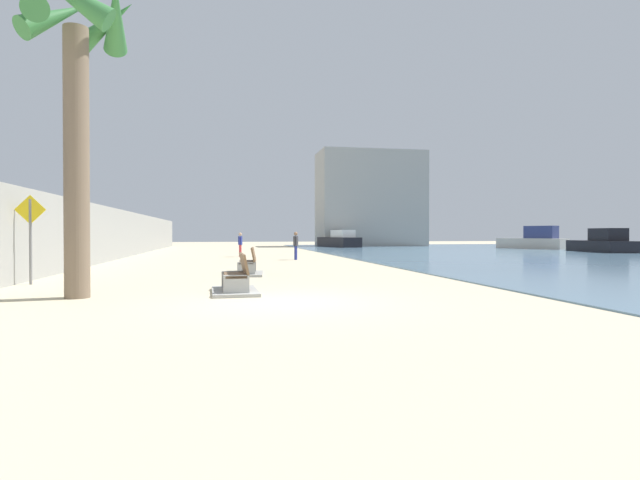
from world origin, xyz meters
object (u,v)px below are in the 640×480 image
(pedestrian_sign, at_px, (30,229))
(person_walking, at_px, (240,243))
(palm_tree, at_px, (76,70))
(bench_far, at_px, (248,268))
(boat_outer, at_px, (534,240))
(person_standing, at_px, (296,244))
(bench_near, at_px, (236,283))
(boat_nearest, at_px, (339,240))
(boat_far_right, at_px, (602,243))

(pedestrian_sign, bearing_deg, person_walking, 68.45)
(palm_tree, relative_size, bench_far, 3.38)
(bench_far, relative_size, boat_outer, 0.33)
(palm_tree, xyz_separation_m, person_walking, (4.31, 19.87, -4.34))
(palm_tree, distance_m, pedestrian_sign, 5.44)
(person_standing, bearing_deg, palm_tree, -114.89)
(bench_near, relative_size, person_walking, 1.40)
(person_walking, xyz_separation_m, pedestrian_sign, (-6.49, -16.43, 0.73))
(bench_far, distance_m, person_standing, 10.39)
(boat_nearest, height_order, pedestrian_sign, pedestrian_sign)
(palm_tree, height_order, boat_nearest, palm_tree)
(boat_outer, relative_size, boat_nearest, 0.95)
(boat_outer, bearing_deg, pedestrian_sign, -141.54)
(bench_near, height_order, boat_far_right, boat_far_right)
(bench_near, distance_m, boat_far_right, 36.06)
(palm_tree, xyz_separation_m, boat_far_right, (32.23, 22.22, -4.51))
(bench_near, bearing_deg, palm_tree, -175.35)
(palm_tree, distance_m, bench_near, 6.15)
(bench_far, relative_size, boat_nearest, 0.32)
(palm_tree, bearing_deg, person_walking, 77.75)
(bench_far, distance_m, boat_far_right, 32.57)
(palm_tree, height_order, bench_far, palm_tree)
(person_walking, xyz_separation_m, boat_outer, (27.43, 10.51, -0.06))
(person_standing, bearing_deg, pedestrian_sign, -127.74)
(person_walking, height_order, boat_far_right, boat_far_right)
(boat_outer, bearing_deg, palm_tree, -136.25)
(person_walking, relative_size, boat_far_right, 0.23)
(boat_nearest, distance_m, pedestrian_sign, 40.50)
(person_standing, distance_m, boat_outer, 28.60)
(boat_outer, xyz_separation_m, pedestrian_sign, (-33.92, -26.94, 0.80))
(bench_near, relative_size, boat_outer, 0.33)
(person_standing, height_order, boat_outer, boat_outer)
(boat_nearest, bearing_deg, person_walking, -118.73)
(bench_near, height_order, person_standing, person_standing)
(person_standing, relative_size, pedestrian_sign, 0.60)
(palm_tree, xyz_separation_m, bench_far, (4.14, 5.72, -4.98))
(boat_far_right, height_order, boat_outer, boat_outer)
(bench_near, distance_m, boat_outer, 41.21)
(bench_far, distance_m, boat_outer, 37.02)
(bench_far, height_order, person_walking, person_walking)
(person_standing, height_order, pedestrian_sign, pedestrian_sign)
(palm_tree, distance_m, boat_outer, 44.16)
(bench_near, xyz_separation_m, person_walking, (0.71, 19.58, 0.64))
(person_walking, height_order, boat_nearest, boat_nearest)
(boat_nearest, bearing_deg, person_standing, -108.36)
(boat_outer, bearing_deg, boat_far_right, -86.62)
(bench_far, bearing_deg, person_standing, 72.59)
(boat_nearest, xyz_separation_m, pedestrian_sign, (-17.50, -36.51, 0.89))
(person_walking, height_order, pedestrian_sign, pedestrian_sign)
(pedestrian_sign, bearing_deg, bench_far, 19.81)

